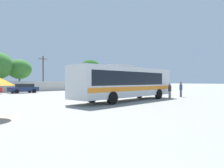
% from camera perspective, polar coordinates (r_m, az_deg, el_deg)
% --- Properties ---
extents(ground_plane, '(300.00, 300.00, 0.00)m').
position_cam_1_polar(ground_plane, '(28.24, -13.96, -3.05)').
color(ground_plane, gray).
extents(perimeter_wall, '(80.00, 0.30, 1.84)m').
position_cam_1_polar(perimeter_wall, '(39.51, -24.14, -0.68)').
color(perimeter_wall, beige).
rests_on(perimeter_wall, ground_plane).
extents(coach_bus_silver_orange, '(12.33, 2.79, 3.38)m').
position_cam_1_polar(coach_bus_silver_orange, '(20.11, 3.75, 0.60)').
color(coach_bus_silver_orange, silver).
rests_on(coach_bus_silver_orange, ground_plane).
extents(attendant_by_bus_door, '(0.36, 0.36, 1.63)m').
position_cam_1_polar(attendant_by_bus_door, '(23.55, 15.31, -1.56)').
color(attendant_by_bus_door, '#B7B2A8').
rests_on(attendant_by_bus_door, ground_plane).
extents(passenger_waiting_on_apron, '(0.48, 0.48, 1.74)m').
position_cam_1_polar(passenger_waiting_on_apron, '(26.16, 18.07, -1.20)').
color(passenger_waiting_on_apron, '#4C4C51').
rests_on(passenger_waiting_on_apron, ground_plane).
extents(parked_car_third_dark_blue, '(4.43, 2.16, 1.45)m').
position_cam_1_polar(parked_car_third_dark_blue, '(36.30, -22.66, -1.02)').
color(parked_car_third_dark_blue, navy).
rests_on(parked_car_third_dark_blue, ground_plane).
extents(utility_pole_near, '(1.79, 0.45, 7.04)m').
position_cam_1_polar(utility_pole_near, '(45.76, -18.06, 3.01)').
color(utility_pole_near, '#4C3823').
rests_on(utility_pole_near, ground_plane).
extents(roadside_tree_midright, '(4.51, 4.51, 6.12)m').
position_cam_1_polar(roadside_tree_midright, '(45.18, -23.66, 3.65)').
color(roadside_tree_midright, brown).
rests_on(roadside_tree_midright, ground_plane).
extents(roadside_tree_right, '(5.63, 5.63, 7.41)m').
position_cam_1_polar(roadside_tree_right, '(55.20, -5.93, 4.01)').
color(roadside_tree_right, brown).
rests_on(roadside_tree_right, ground_plane).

